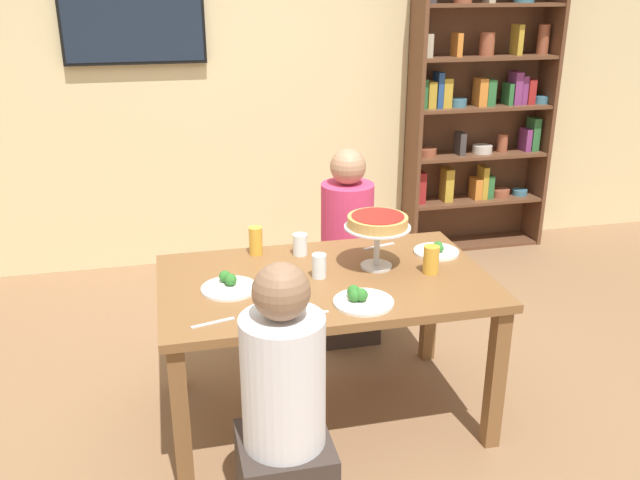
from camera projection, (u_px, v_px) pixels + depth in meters
name	position (u px, v px, depth m)	size (l,w,h in m)	color
ground_plane	(325.00, 414.00, 3.38)	(12.00, 12.00, 0.00)	#846042
rear_partition	(254.00, 71.00, 4.87)	(8.00, 0.12, 2.80)	beige
dining_table	(325.00, 297.00, 3.15)	(1.51, 0.91, 0.74)	brown
bookshelf	(479.00, 107.00, 5.17)	(1.11, 0.30, 2.21)	brown
television	(133.00, 20.00, 4.49)	(0.94, 0.05, 0.58)	black
diner_near_left	(284.00, 431.00, 2.47)	(0.34, 0.34, 1.15)	#382D28
diner_far_right	(347.00, 260.00, 3.96)	(0.34, 0.34, 1.15)	#382D28
deep_dish_pizza_stand	(378.00, 225.00, 3.16)	(0.31, 0.31, 0.26)	silver
salad_plate_near_diner	(361.00, 299.00, 2.87)	(0.26, 0.26, 0.07)	white
salad_plate_far_diner	(437.00, 251.00, 3.39)	(0.23, 0.23, 0.06)	white
salad_plate_spare	(229.00, 286.00, 3.00)	(0.25, 0.25, 0.07)	white
beer_glass_amber_tall	(256.00, 241.00, 3.36)	(0.07, 0.07, 0.14)	gold
beer_glass_amber_short	(431.00, 260.00, 3.15)	(0.07, 0.07, 0.13)	gold
water_glass_clear_near	(300.00, 244.00, 3.36)	(0.07, 0.07, 0.11)	white
water_glass_clear_far	(319.00, 266.00, 3.10)	(0.07, 0.07, 0.11)	white
cutlery_fork_near	(307.00, 313.00, 2.79)	(0.18, 0.02, 0.01)	silver
cutlery_knife_near	(213.00, 323.00, 2.71)	(0.18, 0.02, 0.01)	silver
cutlery_fork_far	(379.00, 246.00, 3.48)	(0.18, 0.02, 0.01)	silver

